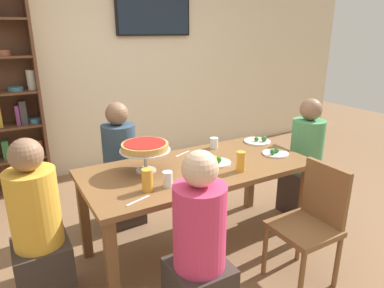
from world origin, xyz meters
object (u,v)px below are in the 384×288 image
(dining_table, at_px, (198,177))
(salad_plate_far_diner, at_px, (258,141))
(cutlery_fork_near, at_px, (183,154))
(salad_plate_near_diner, at_px, (275,153))
(cutlery_knife_near, at_px, (138,201))
(diner_head_east, at_px, (305,166))
(chair_near_right, at_px, (311,219))
(deep_dish_pizza_stand, at_px, (145,148))
(salad_plate_spare, at_px, (217,161))
(water_glass_clear_far, at_px, (168,179))
(water_glass_clear_near, at_px, (214,143))
(beer_glass_amber_spare, at_px, (147,180))
(television, at_px, (154,11))
(diner_far_left, at_px, (121,173))
(beer_glass_amber_tall, at_px, (241,161))
(beer_glass_amber_short, at_px, (212,166))
(diner_near_left, at_px, (199,258))

(dining_table, distance_m, salad_plate_far_diner, 0.83)
(cutlery_fork_near, bearing_deg, salad_plate_near_diner, 127.19)
(dining_table, height_order, cutlery_knife_near, cutlery_knife_near)
(dining_table, height_order, salad_plate_far_diner, salad_plate_far_diner)
(diner_head_east, relative_size, cutlery_fork_near, 6.39)
(salad_plate_far_diner, distance_m, cutlery_knife_near, 1.50)
(chair_near_right, xyz_separation_m, salad_plate_near_diner, (0.19, 0.60, 0.27))
(deep_dish_pizza_stand, xyz_separation_m, salad_plate_spare, (0.55, -0.14, -0.16))
(deep_dish_pizza_stand, bearing_deg, chair_near_right, -42.31)
(salad_plate_spare, relative_size, water_glass_clear_far, 1.93)
(chair_near_right, bearing_deg, cutlery_knife_near, 70.47)
(deep_dish_pizza_stand, distance_m, cutlery_fork_near, 0.49)
(water_glass_clear_near, bearing_deg, beer_glass_amber_spare, -149.43)
(cutlery_fork_near, bearing_deg, television, -130.03)
(diner_far_left, distance_m, salad_plate_far_diner, 1.31)
(chair_near_right, xyz_separation_m, salad_plate_spare, (-0.35, 0.67, 0.27))
(salad_plate_near_diner, relative_size, beer_glass_amber_tall, 1.45)
(cutlery_fork_near, bearing_deg, diner_head_east, 144.06)
(beer_glass_amber_spare, height_order, water_glass_clear_far, beer_glass_amber_spare)
(television, xyz_separation_m, salad_plate_spare, (-0.45, -2.14, -1.20))
(chair_near_right, height_order, water_glass_clear_near, chair_near_right)
(diner_head_east, xyz_separation_m, water_glass_clear_far, (-1.57, -0.22, 0.30))
(diner_head_east, distance_m, beer_glass_amber_tall, 1.06)
(salad_plate_far_diner, bearing_deg, beer_glass_amber_short, -151.92)
(salad_plate_near_diner, distance_m, salad_plate_spare, 0.54)
(deep_dish_pizza_stand, distance_m, salad_plate_near_diner, 1.12)
(salad_plate_far_diner, bearing_deg, salad_plate_near_diner, -105.71)
(water_glass_clear_far, bearing_deg, deep_dish_pizza_stand, 94.20)
(television, distance_m, diner_near_left, 3.32)
(salad_plate_spare, bearing_deg, cutlery_knife_near, -160.28)
(diner_far_left, distance_m, diner_near_left, 1.42)
(diner_far_left, relative_size, beer_glass_amber_tall, 7.62)
(diner_near_left, distance_m, cutlery_knife_near, 0.50)
(beer_glass_amber_short, bearing_deg, beer_glass_amber_tall, -10.71)
(diner_far_left, xyz_separation_m, deep_dish_pizza_stand, (-0.00, -0.62, 0.43))
(diner_far_left, xyz_separation_m, salad_plate_far_diner, (1.18, -0.50, 0.26))
(diner_far_left, xyz_separation_m, cutlery_fork_near, (0.41, -0.44, 0.25))
(diner_near_left, relative_size, beer_glass_amber_tall, 7.62)
(salad_plate_spare, height_order, beer_glass_amber_short, beer_glass_amber_short)
(salad_plate_far_diner, height_order, salad_plate_spare, salad_plate_spare)
(television, distance_m, deep_dish_pizza_stand, 2.46)
(television, distance_m, beer_glass_amber_tall, 2.64)
(diner_near_left, height_order, deep_dish_pizza_stand, diner_near_left)
(dining_table, bearing_deg, diner_far_left, 118.00)
(dining_table, relative_size, television, 1.78)
(diner_head_east, height_order, beer_glass_amber_short, diner_head_east)
(deep_dish_pizza_stand, height_order, salad_plate_spare, deep_dish_pizza_stand)
(diner_head_east, bearing_deg, diner_far_left, -24.49)
(diner_head_east, relative_size, deep_dish_pizza_stand, 3.09)
(diner_near_left, xyz_separation_m, water_glass_clear_far, (0.04, 0.48, 0.30))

